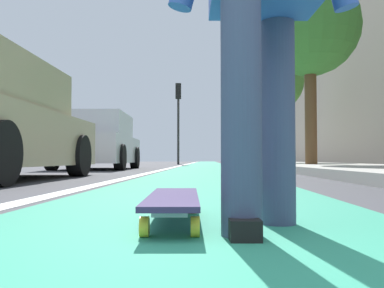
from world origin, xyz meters
TOP-DOWN VIEW (x-y plane):
  - ground_plane at (10.00, 0.00)m, footprint 80.00×80.00m
  - bike_lane_paint at (24.00, 0.00)m, footprint 56.00×1.81m
  - lane_stripe_white at (20.00, 1.06)m, footprint 52.00×0.16m
  - sidewalk_curb at (18.00, -3.23)m, footprint 52.00×3.20m
  - building_facade at (22.00, -6.42)m, footprint 40.00×1.20m
  - skateboard at (1.39, 0.07)m, footprint 0.85×0.24m
  - parked_car_mid at (10.76, 2.88)m, footprint 4.08×1.95m
  - traffic_light at (21.17, 1.46)m, footprint 0.33×0.28m
  - street_tree_mid at (10.95, -2.83)m, footprint 2.67×2.67m
  - street_tree_far at (17.08, -2.83)m, footprint 2.45×2.45m
  - pedestrian_distant at (14.55, -2.63)m, footprint 0.42×0.65m

SIDE VIEW (x-z plane):
  - ground_plane at x=10.00m, z-range 0.00..0.00m
  - bike_lane_paint at x=24.00m, z-range 0.00..0.00m
  - lane_stripe_white at x=20.00m, z-range 0.00..0.01m
  - sidewalk_curb at x=18.00m, z-range 0.00..0.13m
  - skateboard at x=1.39m, z-range 0.04..0.15m
  - parked_car_mid at x=10.76m, z-range -0.03..1.44m
  - pedestrian_distant at x=14.55m, z-range 0.11..1.60m
  - traffic_light at x=21.17m, z-range 0.81..5.00m
  - street_tree_far at x=17.08m, z-range 1.12..5.83m
  - street_tree_mid at x=10.95m, z-range 1.22..6.41m
  - building_facade at x=22.00m, z-range 0.00..11.77m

